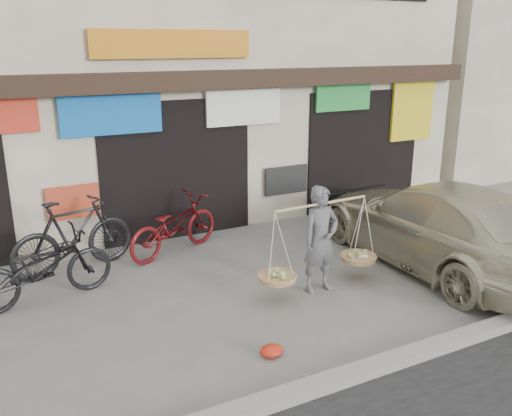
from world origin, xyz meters
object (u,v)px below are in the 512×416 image
bike_0 (43,268)px  bike_1 (73,235)px  bike_2 (174,226)px  suv (437,224)px  street_vendor (320,243)px

bike_0 → bike_1: (0.60, 0.96, 0.10)m
bike_2 → suv: size_ratio=0.40×
street_vendor → bike_0: 4.17m
bike_0 → suv: size_ratio=0.41×
bike_0 → bike_1: size_ratio=0.97×
bike_1 → bike_2: bike_1 is taller
street_vendor → bike_1: street_vendor is taller
suv → bike_2: bearing=-32.5°
bike_1 → bike_2: size_ratio=1.05×
bike_0 → bike_1: bike_1 is taller
street_vendor → suv: 2.38m
street_vendor → suv: bearing=-3.1°
bike_2 → street_vendor: bearing=-172.3°
bike_2 → bike_0: bearing=89.3°
street_vendor → suv: size_ratio=0.42×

